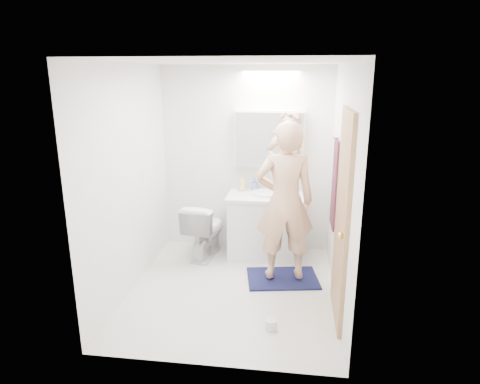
% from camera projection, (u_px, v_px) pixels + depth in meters
% --- Properties ---
extents(floor, '(2.50, 2.50, 0.00)m').
position_uv_depth(floor, '(233.00, 290.00, 4.59)').
color(floor, silver).
rests_on(floor, ground).
extents(ceiling, '(2.50, 2.50, 0.00)m').
position_uv_depth(ceiling, '(231.00, 61.00, 3.94)').
color(ceiling, white).
rests_on(ceiling, floor).
extents(wall_back, '(2.50, 0.00, 2.50)m').
position_uv_depth(wall_back, '(246.00, 160.00, 5.46)').
color(wall_back, white).
rests_on(wall_back, floor).
extents(wall_front, '(2.50, 0.00, 2.50)m').
position_uv_depth(wall_front, '(207.00, 227.00, 3.07)').
color(wall_front, white).
rests_on(wall_front, floor).
extents(wall_left, '(0.00, 2.50, 2.50)m').
position_uv_depth(wall_left, '(129.00, 181.00, 4.40)').
color(wall_left, white).
rests_on(wall_left, floor).
extents(wall_right, '(0.00, 2.50, 2.50)m').
position_uv_depth(wall_right, '(342.00, 188.00, 4.13)').
color(wall_right, white).
rests_on(wall_right, floor).
extents(vanity_cabinet, '(0.90, 0.55, 0.78)m').
position_uv_depth(vanity_cabinet, '(265.00, 227.00, 5.37)').
color(vanity_cabinet, silver).
rests_on(vanity_cabinet, floor).
extents(countertop, '(0.95, 0.58, 0.04)m').
position_uv_depth(countertop, '(265.00, 196.00, 5.26)').
color(countertop, silver).
rests_on(countertop, vanity_cabinet).
extents(sink_basin, '(0.36, 0.36, 0.03)m').
position_uv_depth(sink_basin, '(266.00, 193.00, 5.28)').
color(sink_basin, white).
rests_on(sink_basin, countertop).
extents(faucet, '(0.02, 0.02, 0.16)m').
position_uv_depth(faucet, '(267.00, 184.00, 5.44)').
color(faucet, '#B6B6BA').
rests_on(faucet, countertop).
extents(medicine_cabinet, '(0.88, 0.14, 0.70)m').
position_uv_depth(medicine_cabinet, '(269.00, 139.00, 5.27)').
color(medicine_cabinet, white).
rests_on(medicine_cabinet, wall_back).
extents(mirror_panel, '(0.84, 0.01, 0.66)m').
position_uv_depth(mirror_panel, '(269.00, 139.00, 5.19)').
color(mirror_panel, silver).
rests_on(mirror_panel, medicine_cabinet).
extents(toilet, '(0.52, 0.77, 0.72)m').
position_uv_depth(toilet, '(205.00, 229.00, 5.36)').
color(toilet, white).
rests_on(toilet, floor).
extents(bath_rug, '(0.88, 0.68, 0.02)m').
position_uv_depth(bath_rug, '(282.00, 278.00, 4.83)').
color(bath_rug, '#121739').
rests_on(bath_rug, floor).
extents(person, '(0.71, 0.53, 1.78)m').
position_uv_depth(person, '(285.00, 202.00, 4.57)').
color(person, tan).
rests_on(person, bath_rug).
extents(door, '(0.04, 0.80, 2.00)m').
position_uv_depth(door, '(342.00, 219.00, 3.85)').
color(door, tan).
rests_on(door, wall_right).
extents(door_knob, '(0.06, 0.06, 0.06)m').
position_uv_depth(door_knob, '(341.00, 236.00, 3.58)').
color(door_knob, gold).
rests_on(door_knob, door).
extents(towel, '(0.02, 0.42, 1.00)m').
position_uv_depth(towel, '(334.00, 184.00, 4.68)').
color(towel, '#121438').
rests_on(towel, wall_right).
extents(towel_hook, '(0.07, 0.02, 0.02)m').
position_uv_depth(towel_hook, '(336.00, 137.00, 4.54)').
color(towel_hook, silver).
rests_on(towel_hook, wall_right).
extents(soap_bottle_a, '(0.12, 0.12, 0.23)m').
position_uv_depth(soap_bottle_a, '(242.00, 182.00, 5.41)').
color(soap_bottle_a, '#C6BE80').
rests_on(soap_bottle_a, countertop).
extents(soap_bottle_b, '(0.09, 0.09, 0.16)m').
position_uv_depth(soap_bottle_b, '(255.00, 185.00, 5.42)').
color(soap_bottle_b, '#5273B0').
rests_on(soap_bottle_b, countertop).
extents(toothbrush_cup, '(0.12, 0.12, 0.10)m').
position_uv_depth(toothbrush_cup, '(285.00, 188.00, 5.36)').
color(toothbrush_cup, '#384AA9').
rests_on(toothbrush_cup, countertop).
extents(toilet_paper_roll, '(0.11, 0.11, 0.10)m').
position_uv_depth(toilet_paper_roll, '(271.00, 324.00, 3.87)').
color(toilet_paper_roll, silver).
rests_on(toilet_paper_roll, floor).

